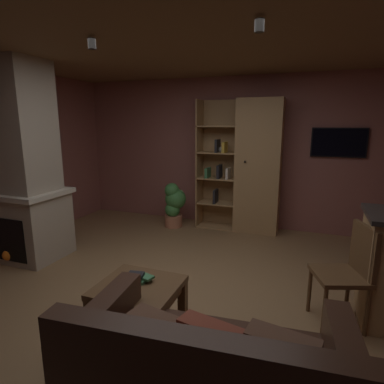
{
  "coord_description": "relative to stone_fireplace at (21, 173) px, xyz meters",
  "views": [
    {
      "loc": [
        1.16,
        -2.73,
        1.77
      ],
      "look_at": [
        0.0,
        0.4,
        1.05
      ],
      "focal_mm": 29.93,
      "sensor_mm": 36.0,
      "label": 1
    }
  ],
  "objects": [
    {
      "name": "ceiling",
      "position": [
        2.33,
        -0.33,
        1.4
      ],
      "size": [
        5.76,
        5.35,
        0.02
      ],
      "primitive_type": "cube",
      "color": "brown"
    },
    {
      "name": "bookshelf_cabinet",
      "position": [
        2.62,
        2.1,
        -0.08
      ],
      "size": [
        1.36,
        0.41,
        2.15
      ],
      "color": "#A87F51",
      "rests_on": "ground"
    },
    {
      "name": "track_light_spot_1",
      "position": [
        1.6,
        -0.52,
        1.32
      ],
      "size": [
        0.07,
        0.07,
        0.09
      ],
      "primitive_type": "cylinder",
      "color": "black"
    },
    {
      "name": "floor",
      "position": [
        2.33,
        -0.33,
        -1.15
      ],
      "size": [
        5.76,
        5.35,
        0.02
      ],
      "primitive_type": "cube",
      "color": "olive",
      "rests_on": "ground"
    },
    {
      "name": "wall_mounted_tv",
      "position": [
        3.88,
        2.31,
        0.34
      ],
      "size": [
        0.79,
        0.06,
        0.44
      ],
      "color": "black"
    },
    {
      "name": "window_pane_back",
      "position": [
        2.09,
        2.34,
        0.21
      ],
      "size": [
        0.7,
        0.01,
        0.81
      ],
      "primitive_type": "cube",
      "color": "white"
    },
    {
      "name": "dining_chair",
      "position": [
        3.88,
        -0.16,
        -0.61
      ],
      "size": [
        0.54,
        0.54,
        0.92
      ],
      "color": "brown",
      "rests_on": "ground"
    },
    {
      "name": "potted_floor_plant",
      "position": [
        1.34,
        1.84,
        -0.73
      ],
      "size": [
        0.37,
        0.36,
        0.77
      ],
      "color": "#B77051",
      "rests_on": "ground"
    },
    {
      "name": "table_book_0",
      "position": [
        2.23,
        -0.93,
        -0.65
      ],
      "size": [
        0.11,
        0.09,
        0.03
      ],
      "primitive_type": "cube",
      "rotation": [
        0.0,
        0.0,
        -0.05
      ],
      "color": "#387247",
      "rests_on": "coffee_table"
    },
    {
      "name": "table_book_2",
      "position": [
        2.2,
        -0.93,
        -0.6
      ],
      "size": [
        0.14,
        0.12,
        0.03
      ],
      "primitive_type": "cube",
      "rotation": [
        0.0,
        0.0,
        0.19
      ],
      "color": "black",
      "rests_on": "coffee_table"
    },
    {
      "name": "wall_back",
      "position": [
        2.33,
        2.37,
        0.12
      ],
      "size": [
        5.88,
        0.06,
        2.53
      ],
      "primitive_type": "cube",
      "color": "#8E544C",
      "rests_on": "ground"
    },
    {
      "name": "table_book_1",
      "position": [
        2.28,
        -0.89,
        -0.63
      ],
      "size": [
        0.14,
        0.12,
        0.02
      ],
      "primitive_type": "cube",
      "rotation": [
        0.0,
        0.0,
        -0.26
      ],
      "color": "#387247",
      "rests_on": "coffee_table"
    },
    {
      "name": "leather_couch",
      "position": [
        3.06,
        -1.56,
        -0.83
      ],
      "size": [
        1.65,
        1.0,
        0.84
      ],
      "color": "#382116",
      "rests_on": "ground"
    },
    {
      "name": "stone_fireplace",
      "position": [
        0.0,
        0.0,
        0.0
      ],
      "size": [
        1.01,
        0.8,
        2.53
      ],
      "color": "tan",
      "rests_on": "ground"
    },
    {
      "name": "track_light_spot_2",
      "position": [
        3.08,
        -0.54,
        1.32
      ],
      "size": [
        0.07,
        0.07,
        0.09
      ],
      "primitive_type": "cylinder",
      "color": "black"
    },
    {
      "name": "coffee_table",
      "position": [
        2.25,
        -0.97,
        -0.76
      ],
      "size": [
        0.65,
        0.6,
        0.48
      ],
      "color": "brown",
      "rests_on": "ground"
    }
  ]
}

